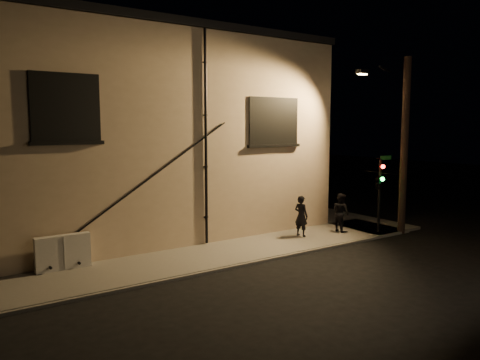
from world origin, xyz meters
TOP-DOWN VIEW (x-y plane):
  - ground at (0.00, 0.00)m, footprint 90.00×90.00m
  - sidewalk at (1.22, 4.39)m, footprint 21.00×16.00m
  - building at (-3.00, 8.99)m, footprint 16.20×12.23m
  - utility_cabinet at (-7.36, 2.70)m, footprint 1.73×0.29m
  - pedestrian_a at (2.18, 1.78)m, footprint 0.56×0.72m
  - pedestrian_b at (4.21, 1.44)m, footprint 0.74×0.90m
  - traffic_signal at (5.31, 0.31)m, footprint 1.21×1.97m
  - streetlamp_pole at (6.49, 0.06)m, footprint 2.06×1.40m

SIDE VIEW (x-z plane):
  - ground at x=0.00m, z-range 0.00..0.00m
  - sidewalk at x=1.22m, z-range 0.00..0.12m
  - utility_cabinet at x=-7.36m, z-range 0.12..1.26m
  - pedestrian_b at x=4.21m, z-range 0.12..1.83m
  - pedestrian_a at x=2.18m, z-range 0.12..1.86m
  - traffic_signal at x=5.31m, z-range 0.70..4.07m
  - streetlamp_pole at x=6.49m, z-range 0.20..7.95m
  - building at x=-3.00m, z-range 0.00..8.80m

